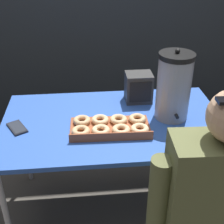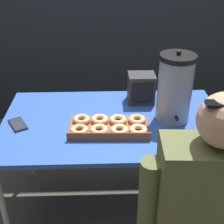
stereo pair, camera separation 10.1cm
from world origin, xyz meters
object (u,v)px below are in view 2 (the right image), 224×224
donut_box (109,126)px  cell_phone (18,124)px  coffee_urn (175,88)px  space_heater (141,88)px

donut_box → cell_phone: 0.53m
cell_phone → donut_box: bearing=-36.7°
coffee_urn → space_heater: coffee_urn is taller
coffee_urn → cell_phone: size_ratio=2.56×
coffee_urn → donut_box: bearing=-163.6°
space_heater → coffee_urn: bearing=-54.2°
coffee_urn → space_heater: 0.30m
donut_box → space_heater: size_ratio=2.40×
cell_phone → coffee_urn: bearing=-26.8°
cell_phone → space_heater: (0.75, 0.27, 0.09)m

